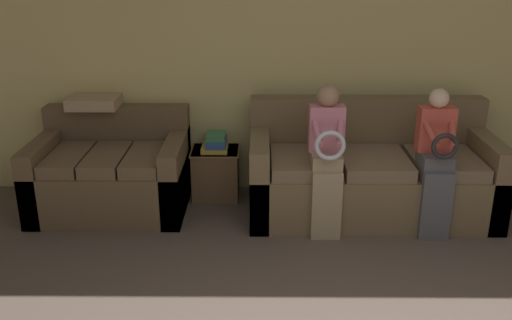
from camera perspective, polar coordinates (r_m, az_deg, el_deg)
The scene contains 8 objects.
wall_back at distance 5.36m, azimuth 7.06°, elevation 10.06°, with size 7.48×0.06×2.55m.
couch_main at distance 5.13m, azimuth 11.31°, elevation -1.49°, with size 2.11×0.94×0.97m.
couch_side at distance 5.28m, azimuth -14.18°, elevation -1.38°, with size 1.32×0.95×0.86m.
child_left_seated at distance 4.58m, azimuth 7.10°, elevation 0.66°, with size 0.28×0.38×1.23m.
child_right_seated at distance 4.76m, azimuth 17.57°, elevation 0.27°, with size 0.29×0.37×1.19m.
side_shelf at distance 5.39m, azimuth -4.04°, elevation -1.24°, with size 0.44×0.40×0.47m.
book_stack at distance 5.28m, azimuth -4.04°, elevation 1.72°, with size 0.24×0.30×0.15m.
throw_pillow at distance 5.47m, azimuth -15.74°, elevation 5.74°, with size 0.45×0.45×0.10m.
Camera 1 is at (-0.61, -1.98, 2.20)m, focal length 40.00 mm.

